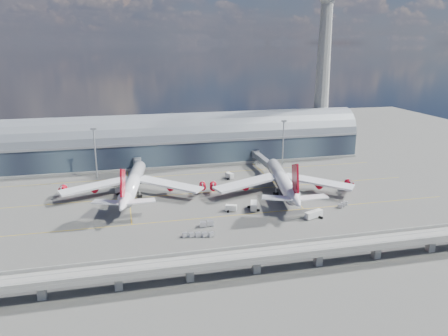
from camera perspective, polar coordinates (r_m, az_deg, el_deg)
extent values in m
plane|color=#474744|center=(182.70, -1.00, -5.18)|extent=(500.00, 500.00, 0.00)
cube|color=gold|center=(173.63, -0.28, -6.34)|extent=(200.00, 0.25, 0.01)
cube|color=gold|center=(201.08, -2.23, -3.17)|extent=(200.00, 0.25, 0.01)
cube|color=gold|center=(229.17, -3.70, -0.77)|extent=(200.00, 0.25, 0.01)
cube|color=gold|center=(207.20, -12.33, -2.96)|extent=(0.25, 80.00, 0.01)
cube|color=gold|center=(219.18, 6.26, -1.62)|extent=(0.25, 80.00, 0.01)
cube|color=#1F2634|center=(254.06, -4.81, 2.51)|extent=(200.00, 28.00, 14.00)
cylinder|color=gray|center=(252.53, -4.85, 4.06)|extent=(200.00, 28.00, 28.00)
cube|color=gray|center=(239.00, -4.34, 3.38)|extent=(200.00, 1.00, 1.20)
cube|color=gray|center=(255.62, -4.78, 1.12)|extent=(200.00, 30.00, 1.20)
cube|color=gray|center=(284.26, 12.25, 3.03)|extent=(18.00, 18.00, 8.00)
cone|color=gray|center=(278.21, 12.75, 11.29)|extent=(10.00, 10.00, 90.00)
cube|color=gray|center=(131.92, 4.26, -11.35)|extent=(220.00, 8.50, 1.20)
cube|color=gray|center=(128.04, 4.82, -11.70)|extent=(220.00, 0.40, 1.20)
cube|color=gray|center=(134.82, 3.75, -10.18)|extent=(220.00, 0.40, 1.20)
cube|color=gray|center=(130.35, 4.46, -11.38)|extent=(220.00, 0.12, 0.12)
cube|color=gray|center=(132.89, 4.06, -10.81)|extent=(220.00, 0.12, 0.12)
cube|color=gray|center=(130.37, -22.73, -14.52)|extent=(2.20, 2.20, 5.00)
cube|color=gray|center=(128.28, -13.63, -14.17)|extent=(2.20, 2.20, 5.00)
cube|color=gray|center=(129.29, -4.50, -13.47)|extent=(2.20, 2.20, 5.00)
cube|color=gray|center=(133.32, 4.23, -12.49)|extent=(2.20, 2.20, 5.00)
cube|color=gray|center=(140.12, 12.21, -11.34)|extent=(2.20, 2.20, 5.00)
cube|color=gray|center=(149.30, 19.27, -10.14)|extent=(2.20, 2.20, 5.00)
cube|color=gray|center=(160.47, 25.39, -8.96)|extent=(2.20, 2.20, 5.00)
cylinder|color=gray|center=(228.18, -16.45, 1.77)|extent=(0.70, 0.70, 25.00)
cube|color=gray|center=(225.54, -16.70, 4.90)|extent=(3.00, 0.40, 1.00)
cylinder|color=gray|center=(243.64, 7.72, 3.17)|extent=(0.70, 0.70, 25.00)
cube|color=gray|center=(241.17, 7.83, 6.11)|extent=(3.00, 0.40, 1.00)
cylinder|color=white|center=(200.06, -11.79, -1.81)|extent=(14.28, 51.51, 6.18)
cone|color=white|center=(227.16, -10.90, 0.38)|extent=(7.33, 8.61, 6.18)
cone|color=white|center=(171.37, -13.06, -4.66)|extent=(7.95, 12.42, 6.18)
cube|color=#A90717|center=(171.60, -13.08, -1.94)|extent=(2.51, 11.50, 12.78)
cube|color=white|center=(201.31, -16.40, -2.25)|extent=(31.94, 17.33, 2.50)
cube|color=white|center=(196.93, -7.18, -2.11)|extent=(29.45, 24.96, 2.50)
cylinder|color=#A90717|center=(203.76, -16.42, -2.55)|extent=(3.82, 5.26, 3.09)
cylinder|color=#A90717|center=(207.32, -20.30, -2.59)|extent=(3.82, 5.26, 3.09)
cylinder|color=#A90717|center=(199.27, -6.96, -2.41)|extent=(3.82, 5.26, 3.09)
cylinder|color=#A90717|center=(199.05, -2.83, -2.33)|extent=(3.82, 5.26, 3.09)
cylinder|color=gray|center=(218.48, -11.13, -1.50)|extent=(0.48, 0.48, 2.89)
cylinder|color=gray|center=(198.30, -12.74, -3.41)|extent=(0.58, 0.58, 2.89)
cylinder|color=gray|center=(197.46, -10.96, -3.39)|extent=(0.58, 0.58, 2.89)
cylinder|color=black|center=(198.60, -12.72, -3.66)|extent=(2.33, 1.77, 1.45)
cylinder|color=black|center=(197.76, -10.95, -3.64)|extent=(2.33, 1.77, 1.45)
cylinder|color=white|center=(201.13, 7.57, -1.46)|extent=(15.01, 50.68, 6.05)
cone|color=white|center=(227.90, 6.29, 0.67)|extent=(7.45, 9.29, 6.05)
cone|color=white|center=(172.66, 9.41, -4.21)|extent=(8.20, 13.39, 6.05)
cube|color=#A90717|center=(173.02, 9.31, -1.39)|extent=(2.96, 12.40, 13.81)
cube|color=white|center=(197.08, 3.00, -1.96)|extent=(32.50, 17.48, 2.58)
cube|color=white|center=(203.07, 12.21, -1.76)|extent=(29.84, 26.05, 2.58)
cylinder|color=black|center=(201.63, 7.56, -1.91)|extent=(13.18, 45.43, 5.14)
cylinder|color=#A90717|center=(199.57, 2.76, -2.29)|extent=(4.22, 5.73, 3.34)
cylinder|color=#A90717|center=(198.66, -1.41, -2.36)|extent=(4.22, 5.73, 3.34)
cylinder|color=#A90717|center=(205.70, 12.19, -2.08)|extent=(4.22, 5.73, 3.34)
cylinder|color=#A90717|center=(209.95, 16.02, -1.98)|extent=(4.22, 5.73, 3.34)
cylinder|color=gray|center=(219.18, 6.69, -1.21)|extent=(0.52, 0.52, 3.13)
cylinder|color=gray|center=(198.08, 6.79, -3.10)|extent=(0.63, 0.63, 3.13)
cylinder|color=gray|center=(199.31, 8.69, -3.06)|extent=(0.63, 0.63, 3.13)
cylinder|color=black|center=(198.40, 6.78, -3.37)|extent=(2.54, 1.95, 1.56)
cylinder|color=black|center=(199.63, 8.67, -3.32)|extent=(2.54, 1.95, 1.56)
cube|color=gray|center=(226.82, -11.15, 0.14)|extent=(3.00, 24.00, 3.00)
cube|color=gray|center=(215.29, -11.00, -0.71)|extent=(3.60, 3.60, 3.40)
cylinder|color=gray|center=(238.40, -11.28, 0.91)|extent=(4.40, 4.40, 4.00)
cylinder|color=gray|center=(216.31, -10.95, -1.60)|extent=(0.50, 0.50, 3.40)
cylinder|color=black|center=(216.71, -10.93, -1.94)|extent=(1.40, 0.80, 0.80)
cube|color=gray|center=(236.48, 5.14, 1.03)|extent=(3.00, 28.00, 3.00)
cube|color=gray|center=(223.74, 6.27, 0.13)|extent=(3.60, 3.60, 3.40)
cylinder|color=gray|center=(249.36, 4.12, 1.84)|extent=(4.40, 4.40, 4.00)
cylinder|color=gray|center=(224.72, 6.24, -0.73)|extent=(0.50, 0.50, 3.40)
cylinder|color=black|center=(225.11, 6.23, -1.06)|extent=(1.40, 0.80, 0.80)
cube|color=silver|center=(193.91, -12.54, -3.75)|extent=(3.80, 8.00, 2.85)
cylinder|color=black|center=(196.61, -12.41, -3.85)|extent=(2.87, 1.44, 0.99)
cylinder|color=black|center=(192.05, -12.62, -4.35)|extent=(2.87, 1.44, 0.99)
cube|color=silver|center=(178.44, 0.95, -5.21)|extent=(4.98, 3.58, 2.36)
cylinder|color=black|center=(179.61, 1.32, -5.43)|extent=(1.58, 2.41, 0.82)
cylinder|color=black|center=(178.04, 0.56, -5.62)|extent=(1.58, 2.41, 0.82)
cube|color=silver|center=(175.17, 11.64, -5.92)|extent=(8.26, 4.96, 2.59)
cylinder|color=black|center=(175.83, 12.45, -6.29)|extent=(1.72, 2.65, 0.90)
cylinder|color=black|center=(175.40, 10.78, -6.25)|extent=(1.72, 2.65, 0.90)
cube|color=silver|center=(180.33, 3.89, -4.92)|extent=(4.35, 6.96, 2.82)
cylinder|color=black|center=(182.37, 3.50, -5.09)|extent=(2.88, 1.75, 0.98)
cylinder|color=black|center=(179.20, 4.26, -5.49)|extent=(2.88, 1.75, 0.98)
cube|color=silver|center=(220.47, 0.73, -0.98)|extent=(3.74, 5.55, 2.64)
cylinder|color=black|center=(222.36, 0.76, -1.15)|extent=(2.70, 1.62, 0.92)
cylinder|color=black|center=(219.26, 0.71, -1.40)|extent=(2.70, 1.62, 0.92)
cube|color=silver|center=(203.92, -13.18, -2.85)|extent=(6.30, 5.15, 2.60)
cylinder|color=black|center=(205.26, -12.71, -3.03)|extent=(2.10, 2.59, 0.90)
cylinder|color=black|center=(203.33, -13.61, -3.28)|extent=(2.10, 2.59, 0.90)
cube|color=gray|center=(164.22, -2.76, -7.61)|extent=(2.91, 2.12, 0.34)
cube|color=silver|center=(163.86, -2.76, -7.32)|extent=(2.44, 1.96, 1.69)
cube|color=gray|center=(165.05, -1.79, -7.47)|extent=(2.91, 2.12, 0.34)
cube|color=silver|center=(164.70, -1.79, -7.19)|extent=(2.44, 1.96, 1.69)
cube|color=gray|center=(156.66, -5.12, -8.90)|extent=(2.39, 1.83, 0.27)
cube|color=silver|center=(156.36, -5.13, -8.66)|extent=(2.02, 1.67, 1.35)
cube|color=gray|center=(156.54, -4.26, -8.89)|extent=(2.39, 1.83, 0.27)
cube|color=silver|center=(156.24, -4.26, -8.66)|extent=(2.02, 1.67, 1.35)
cube|color=gray|center=(156.46, -3.39, -8.89)|extent=(2.39, 1.83, 0.27)
cube|color=silver|center=(156.16, -3.40, -8.65)|extent=(2.02, 1.67, 1.35)
cube|color=gray|center=(156.42, -2.53, -8.88)|extent=(2.39, 1.83, 0.27)
cube|color=silver|center=(156.12, -2.53, -8.65)|extent=(2.02, 1.67, 1.35)
cube|color=gray|center=(156.41, -1.66, -8.88)|extent=(2.39, 1.83, 0.27)
cube|color=silver|center=(156.11, -1.67, -8.64)|extent=(2.02, 1.67, 1.35)
cube|color=gray|center=(188.53, 14.93, -4.99)|extent=(2.58, 2.39, 0.27)
cube|color=silver|center=(188.28, 14.95, -4.79)|extent=(2.23, 2.12, 1.34)
cube|color=gray|center=(190.49, 15.26, -4.79)|extent=(2.58, 2.39, 0.27)
cube|color=silver|center=(190.24, 15.27, -4.59)|extent=(2.23, 2.12, 1.34)
cube|color=gray|center=(192.45, 15.57, -4.60)|extent=(2.58, 2.39, 0.27)
cube|color=silver|center=(192.21, 15.59, -4.40)|extent=(2.23, 2.12, 1.34)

